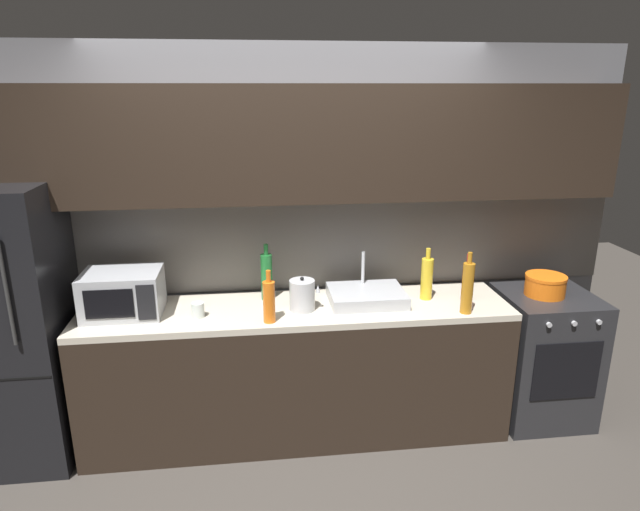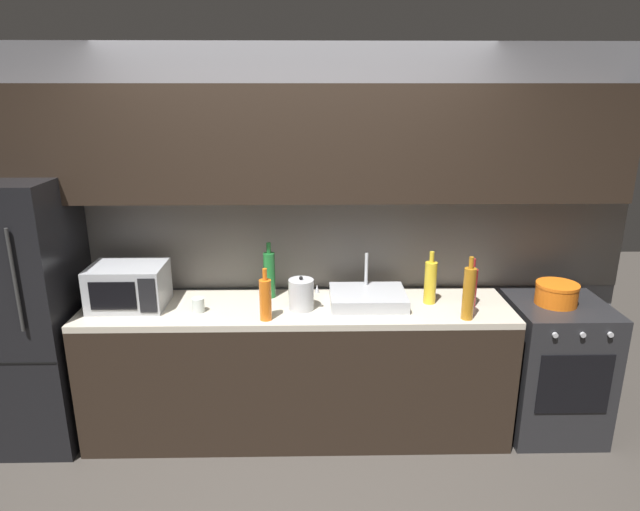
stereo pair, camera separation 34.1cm
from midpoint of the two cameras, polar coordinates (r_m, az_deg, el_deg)
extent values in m
cube|color=slate|center=(3.78, -5.56, 1.89)|extent=(4.45, 0.10, 2.50)
cube|color=slate|center=(3.74, -5.51, 0.93)|extent=(4.45, 0.01, 0.60)
cube|color=black|center=(3.45, -5.76, 11.40)|extent=(4.09, 0.34, 0.70)
cube|color=black|center=(3.72, -4.99, -12.04)|extent=(2.71, 0.60, 0.86)
cube|color=beige|center=(3.52, -5.18, -5.64)|extent=(2.71, 0.60, 0.04)
cube|color=black|center=(3.90, -31.76, -6.31)|extent=(0.68, 0.66, 1.72)
cylinder|color=#333333|center=(3.41, -32.12, -3.28)|extent=(0.02, 0.02, 0.60)
cube|color=#232326|center=(4.11, 19.67, -9.73)|extent=(0.60, 0.60, 0.90)
cube|color=black|center=(3.86, 21.75, -11.08)|extent=(0.45, 0.01, 0.40)
cylinder|color=#B2B2B7|center=(3.64, 20.09, -6.78)|extent=(0.03, 0.02, 0.03)
cylinder|color=#B2B2B7|center=(3.71, 22.37, -6.55)|extent=(0.03, 0.02, 0.03)
cylinder|color=#B2B2B7|center=(3.79, 24.56, -6.31)|extent=(0.03, 0.02, 0.03)
cube|color=#A8AAAF|center=(3.62, -22.24, -3.65)|extent=(0.46, 0.34, 0.27)
cube|color=black|center=(3.47, -23.60, -4.67)|extent=(0.28, 0.01, 0.18)
cube|color=black|center=(3.42, -20.26, -4.61)|extent=(0.10, 0.01, 0.22)
cube|color=#ADAFB5|center=(3.57, 2.09, -4.23)|extent=(0.48, 0.38, 0.08)
cylinder|color=silver|center=(3.64, 1.79, -1.28)|extent=(0.02, 0.02, 0.22)
cylinder|color=#B7BABF|center=(3.43, -4.71, -4.15)|extent=(0.16, 0.16, 0.19)
sphere|color=black|center=(3.39, -4.75, -2.44)|extent=(0.02, 0.02, 0.02)
cone|color=#B7BABF|center=(3.42, -3.07, -3.48)|extent=(0.03, 0.03, 0.05)
cylinder|color=orange|center=(3.27, -8.26, -4.82)|extent=(0.07, 0.07, 0.25)
cylinder|color=orange|center=(3.22, -8.38, -2.18)|extent=(0.03, 0.03, 0.07)
cylinder|color=#A82323|center=(3.65, 12.33, -2.77)|extent=(0.06, 0.06, 0.24)
cylinder|color=#A82323|center=(3.60, 12.49, -0.43)|extent=(0.02, 0.02, 0.07)
cylinder|color=gold|center=(3.62, 8.31, -2.45)|extent=(0.08, 0.08, 0.27)
cylinder|color=gold|center=(3.57, 8.43, 0.14)|extent=(0.03, 0.03, 0.07)
cylinder|color=#1E6B2D|center=(3.61, -8.21, -2.25)|extent=(0.07, 0.07, 0.30)
cylinder|color=#1E6B2D|center=(3.55, -8.34, 0.58)|extent=(0.03, 0.03, 0.07)
cylinder|color=#B27019|center=(3.43, 12.23, -3.38)|extent=(0.07, 0.07, 0.32)
cylinder|color=#B27019|center=(3.37, 12.43, -0.29)|extent=(0.03, 0.03, 0.07)
cylinder|color=silver|center=(3.46, -15.26, -5.49)|extent=(0.08, 0.08, 0.09)
cylinder|color=orange|center=(3.90, 19.89, -3.08)|extent=(0.26, 0.26, 0.12)
cylinder|color=orange|center=(3.88, 20.00, -2.12)|extent=(0.26, 0.26, 0.02)
camera|label=1|loc=(0.17, -92.86, -0.88)|focal=31.07mm
camera|label=2|loc=(0.17, 87.14, 0.88)|focal=31.07mm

